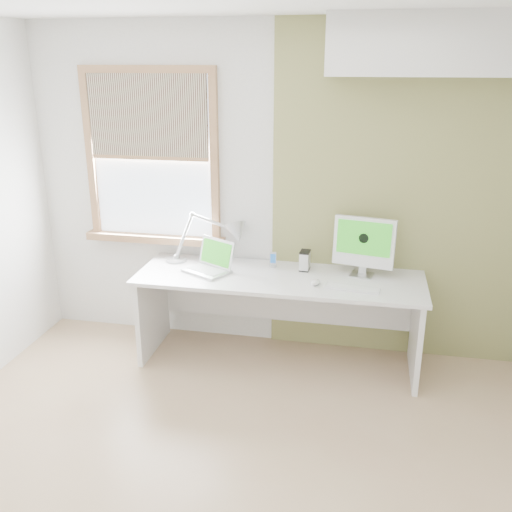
% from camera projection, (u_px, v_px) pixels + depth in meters
% --- Properties ---
extents(room, '(4.04, 3.54, 2.64)m').
position_uv_depth(room, '(215.00, 267.00, 2.86)').
color(room, tan).
rests_on(room, ground).
extents(accent_wall, '(2.00, 0.02, 2.60)m').
position_uv_depth(accent_wall, '(402.00, 198.00, 4.29)').
color(accent_wall, '#898950').
rests_on(accent_wall, room).
extents(soffit, '(1.60, 0.40, 0.42)m').
position_uv_depth(soffit, '(449.00, 43.00, 3.73)').
color(soffit, white).
rests_on(soffit, room).
extents(window, '(1.20, 0.14, 1.42)m').
position_uv_depth(window, '(151.00, 158.00, 4.55)').
color(window, '#9F7049').
rests_on(window, room).
extents(desk, '(2.20, 0.70, 0.73)m').
position_uv_depth(desk, '(280.00, 297.00, 4.43)').
color(desk, silver).
rests_on(desk, room).
extents(desk_lamp, '(0.75, 0.34, 0.41)m').
position_uv_depth(desk_lamp, '(225.00, 236.00, 4.56)').
color(desk_lamp, silver).
rests_on(desk_lamp, desk).
extents(laptop, '(0.43, 0.40, 0.24)m').
position_uv_depth(laptop, '(211.00, 263.00, 4.41)').
color(laptop, silver).
rests_on(laptop, desk).
extents(phone_dock, '(0.08, 0.08, 0.12)m').
position_uv_depth(phone_dock, '(273.00, 263.00, 4.50)').
color(phone_dock, silver).
rests_on(phone_dock, desk).
extents(external_drive, '(0.08, 0.12, 0.15)m').
position_uv_depth(external_drive, '(305.00, 260.00, 4.42)').
color(external_drive, silver).
rests_on(external_drive, desk).
extents(imac, '(0.47, 0.19, 0.46)m').
position_uv_depth(imac, '(364.00, 243.00, 4.25)').
color(imac, silver).
rests_on(imac, desk).
extents(keyboard, '(0.40, 0.16, 0.02)m').
position_uv_depth(keyboard, '(352.00, 288.00, 4.06)').
color(keyboard, white).
rests_on(keyboard, desk).
extents(mouse, '(0.09, 0.12, 0.03)m').
position_uv_depth(mouse, '(315.00, 282.00, 4.15)').
color(mouse, white).
rests_on(mouse, desk).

